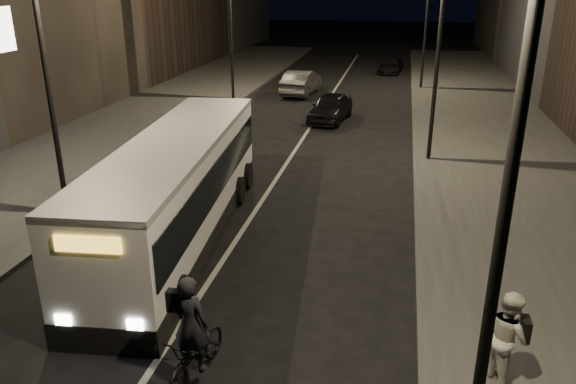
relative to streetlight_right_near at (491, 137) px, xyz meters
The scene contains 14 objects.
ground 8.55m from the streetlight_right_near, 143.12° to the left, with size 180.00×180.00×0.00m, color black.
sidewalk_right 19.02m from the streetlight_right_near, 80.02° to the left, with size 7.00×70.00×0.16m, color #31312F.
sidewalk_left 23.31m from the streetlight_right_near, 127.54° to the left, with size 7.00×70.00×0.16m, color #31312F.
streetlight_right_near is the anchor object (origin of this frame).
streetlight_right_mid 16.00m from the streetlight_right_near, 90.00° to the left, with size 1.20×0.44×8.12m.
streetlight_right_far 32.00m from the streetlight_right_near, 90.00° to the left, with size 1.20×0.44×8.12m.
streetlight_left_near 13.33m from the streetlight_right_near, 143.12° to the left, with size 1.20×0.44×8.12m.
streetlight_left_far 28.10m from the streetlight_right_near, 112.30° to the left, with size 1.20×0.44×8.12m.
city_bus 10.81m from the streetlight_right_near, 133.17° to the left, with size 3.30×11.08×2.95m.
cyclist_on_bicycle 6.56m from the streetlight_right_near, 159.49° to the left, with size 0.99×2.04×2.26m.
pedestrian_woman 5.14m from the streetlight_right_near, 65.95° to the left, with size 0.88×0.68×1.80m, color beige.
car_near 23.12m from the streetlight_right_near, 101.54° to the left, with size 1.66×4.13×1.41m, color black.
car_mid 30.12m from the streetlight_right_near, 104.13° to the left, with size 1.63×4.67×1.54m, color #313133.
car_far 39.19m from the streetlight_right_near, 92.82° to the left, with size 1.64×4.03×1.17m, color black.
Camera 1 is at (4.31, -10.39, 7.03)m, focal length 35.00 mm.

